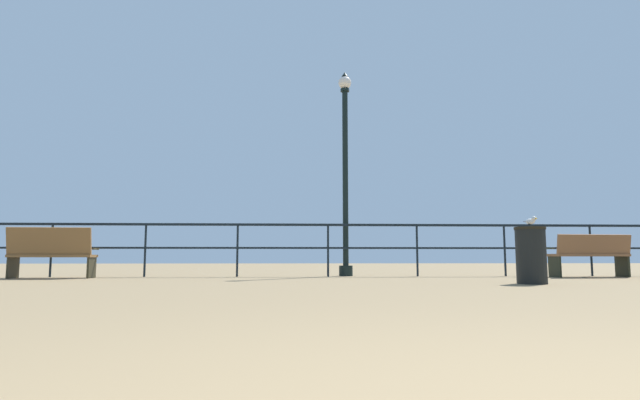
{
  "coord_description": "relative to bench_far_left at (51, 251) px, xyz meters",
  "views": [
    {
      "loc": [
        -0.68,
        -0.74,
        0.41
      ],
      "look_at": [
        -0.19,
        9.32,
        1.53
      ],
      "focal_mm": 28.5,
      "sensor_mm": 36.0,
      "label": 1
    }
  ],
  "objects": [
    {
      "name": "seagull_on_rail",
      "position": [
        9.64,
        0.63,
        0.66
      ],
      "size": [
        0.21,
        0.35,
        0.17
      ],
      "color": "silver",
      "rests_on": "pier_railing"
    },
    {
      "name": "bench_far_left",
      "position": [
        0.0,
        0.0,
        0.0
      ],
      "size": [
        1.54,
        0.75,
        0.96
      ],
      "color": "brown",
      "rests_on": "ground_plane"
    },
    {
      "name": "lamppost_center",
      "position": [
        5.7,
        0.89,
        1.83
      ],
      "size": [
        0.29,
        0.29,
        4.47
      ],
      "color": "black",
      "rests_on": "ground_plane"
    },
    {
      "name": "trash_bin",
      "position": [
        8.2,
        -2.35,
        -0.08
      ],
      "size": [
        0.46,
        0.46,
        0.86
      ],
      "color": "black",
      "rests_on": "ground_plane"
    },
    {
      "name": "bench_near_left",
      "position": [
        10.54,
        0.02,
        -0.02
      ],
      "size": [
        1.6,
        0.7,
        0.85
      ],
      "color": "brown",
      "rests_on": "ground_plane"
    },
    {
      "name": "pier_railing",
      "position": [
        5.31,
        0.65,
        0.29
      ],
      "size": [
        18.76,
        0.05,
        1.09
      ],
      "color": "black",
      "rests_on": "ground_plane"
    }
  ]
}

